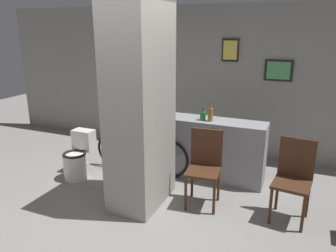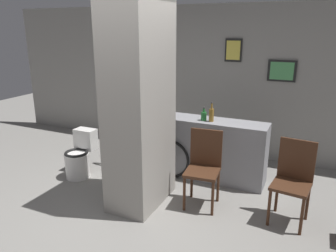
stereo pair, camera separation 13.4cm
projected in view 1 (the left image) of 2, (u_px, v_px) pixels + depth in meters
ground_plane at (119, 217)px, 3.99m from camera, size 14.00×14.00×0.00m
wall_back at (191, 80)px, 5.94m from camera, size 8.00×0.09×2.60m
pillar_center at (140, 105)px, 4.00m from camera, size 0.59×0.94×2.60m
counter_shelf at (214, 150)px, 4.90m from camera, size 1.49×0.44×0.92m
toilet at (78, 158)px, 4.99m from camera, size 0.36×0.52×0.70m
chair_near_pillar at (204, 164)px, 4.18m from camera, size 0.45×0.45×0.98m
chair_by_doorway at (293, 176)px, 3.84m from camera, size 0.46×0.46×0.98m
bicycle at (141, 153)px, 5.14m from camera, size 1.60×0.42×0.66m
bottle_tall at (210, 114)px, 4.70m from camera, size 0.07×0.07×0.29m
bottle_short at (203, 115)px, 4.76m from camera, size 0.08×0.08×0.20m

